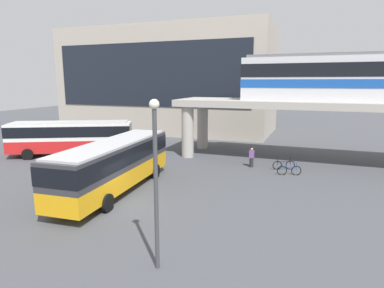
{
  "coord_description": "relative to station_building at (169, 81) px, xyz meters",
  "views": [
    {
      "loc": [
        9.67,
        -14.93,
        6.88
      ],
      "look_at": [
        1.07,
        8.07,
        2.2
      ],
      "focal_mm": 30.72,
      "sensor_mm": 36.0,
      "label": 1
    }
  ],
  "objects": [
    {
      "name": "elevated_platform",
      "position": [
        22.35,
        -13.49,
        -2.51
      ],
      "size": [
        29.16,
        5.88,
        5.28
      ],
      "color": "#ADA89E",
      "rests_on": "ground_plane"
    },
    {
      "name": "ground_plane",
      "position": [
        10.09,
        -18.42,
        -7.0
      ],
      "size": [
        120.0,
        120.0,
        0.0
      ],
      "primitive_type": "plane",
      "color": "#47494F"
    },
    {
      "name": "bicycle_blue",
      "position": [
        18.26,
        -18.62,
        -6.65
      ],
      "size": [
        1.73,
        0.58,
        1.04
      ],
      "color": "black",
      "rests_on": "ground_plane"
    },
    {
      "name": "lamp_post",
      "position": [
        14.61,
        -33.26,
        -3.29
      ],
      "size": [
        0.36,
        0.36,
        6.3
      ],
      "color": "#3F3F44",
      "rests_on": "ground_plane"
    },
    {
      "name": "bus_main",
      "position": [
        8.23,
        -26.35,
        -5.02
      ],
      "size": [
        3.26,
        11.18,
        3.22
      ],
      "color": "orange",
      "rests_on": "ground_plane"
    },
    {
      "name": "bus_secondary",
      "position": [
        -1.39,
        -19.04,
        -5.02
      ],
      "size": [
        11.01,
        7.2,
        3.22
      ],
      "color": "red",
      "rests_on": "ground_plane"
    },
    {
      "name": "station_building",
      "position": [
        0.0,
        0.0,
        0.0
      ],
      "size": [
        29.0,
        12.44,
        14.0
      ],
      "color": "#B2A899",
      "rests_on": "ground_plane"
    },
    {
      "name": "train",
      "position": [
        23.61,
        -13.49,
        0.24
      ],
      "size": [
        20.04,
        2.96,
        3.84
      ],
      "color": "silver",
      "rests_on": "elevated_platform"
    },
    {
      "name": "pedestrian_near_building",
      "position": [
        15.19,
        -17.26,
        -6.26
      ],
      "size": [
        0.42,
        0.32,
        1.59
      ],
      "color": "#26262D",
      "rests_on": "ground_plane"
    },
    {
      "name": "bicycle_black",
      "position": [
        17.74,
        -17.1,
        -6.65
      ],
      "size": [
        1.66,
        0.78,
        1.04
      ],
      "color": "black",
      "rests_on": "ground_plane"
    }
  ]
}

